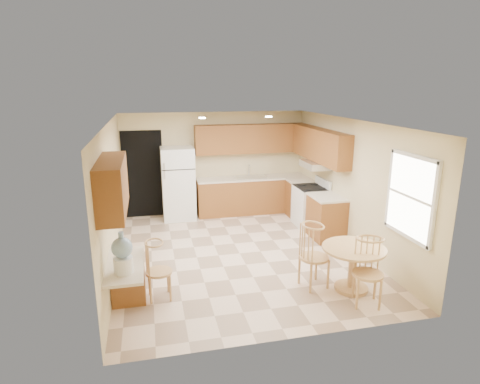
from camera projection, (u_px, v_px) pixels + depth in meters
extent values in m
plane|color=beige|center=(240.00, 253.00, 7.69)|extent=(5.50, 5.50, 0.00)
cube|color=white|center=(240.00, 122.00, 7.04)|extent=(4.50, 5.50, 0.02)
cube|color=beige|center=(215.00, 163.00, 9.96)|extent=(4.50, 0.02, 2.50)
cube|color=beige|center=(291.00, 248.00, 4.78)|extent=(4.50, 0.02, 2.50)
cube|color=beige|center=(112.00, 198.00, 6.88)|extent=(0.02, 5.50, 2.50)
cube|color=beige|center=(351.00, 184.00, 7.86)|extent=(0.02, 5.50, 2.50)
cube|color=black|center=(143.00, 174.00, 9.61)|extent=(0.90, 0.02, 2.10)
cube|color=brown|center=(252.00, 196.00, 10.08)|extent=(2.75, 0.60, 0.87)
cube|color=beige|center=(252.00, 178.00, 9.96)|extent=(2.75, 0.63, 0.04)
cube|color=brown|center=(301.00, 199.00, 9.75)|extent=(0.60, 0.59, 0.87)
cube|color=beige|center=(301.00, 181.00, 9.63)|extent=(0.63, 0.59, 0.04)
cube|color=brown|center=(326.00, 218.00, 8.38)|extent=(0.60, 0.80, 0.87)
cube|color=beige|center=(327.00, 197.00, 8.26)|extent=(0.63, 0.80, 0.04)
cube|color=brown|center=(251.00, 139.00, 9.83)|extent=(2.75, 0.33, 0.70)
cube|color=brown|center=(320.00, 145.00, 8.80)|extent=(0.33, 2.42, 0.70)
cube|color=brown|center=(112.00, 186.00, 5.25)|extent=(0.33, 1.40, 0.70)
cube|color=silver|center=(251.00, 177.00, 9.95)|extent=(0.78, 0.44, 0.01)
cube|color=silver|center=(316.00, 165.00, 8.87)|extent=(0.50, 0.76, 0.14)
cube|color=brown|center=(128.00, 279.00, 5.92)|extent=(0.48, 0.42, 0.72)
cube|color=beige|center=(125.00, 265.00, 5.46)|extent=(0.50, 1.20, 0.04)
cube|color=white|center=(411.00, 197.00, 6.05)|extent=(0.05, 1.00, 1.20)
cube|color=white|center=(415.00, 156.00, 5.88)|extent=(0.05, 1.10, 0.06)
cube|color=white|center=(406.00, 235.00, 6.21)|extent=(0.05, 1.10, 0.06)
cube|color=white|center=(434.00, 207.00, 5.55)|extent=(0.05, 0.06, 1.28)
cube|color=white|center=(390.00, 188.00, 6.54)|extent=(0.05, 0.06, 1.28)
cylinder|color=white|center=(202.00, 118.00, 8.07)|extent=(0.14, 0.14, 0.02)
cylinder|color=white|center=(269.00, 117.00, 8.37)|extent=(0.14, 0.14, 0.02)
cube|color=white|center=(178.00, 183.00, 9.52)|extent=(0.76, 0.71, 1.72)
cube|color=black|center=(179.00, 170.00, 9.08)|extent=(0.74, 0.01, 0.02)
cube|color=silver|center=(165.00, 175.00, 9.02)|extent=(0.03, 0.03, 0.18)
cube|color=silver|center=(164.00, 166.00, 8.97)|extent=(0.03, 0.03, 0.14)
cube|color=white|center=(310.00, 207.00, 9.10)|extent=(0.65, 0.76, 0.90)
cube|color=black|center=(311.00, 187.00, 8.99)|extent=(0.64, 0.75, 0.02)
cube|color=white|center=(323.00, 183.00, 9.02)|extent=(0.06, 0.76, 0.18)
cylinder|color=tan|center=(351.00, 288.00, 6.33)|extent=(0.52, 0.52, 0.06)
cylinder|color=tan|center=(352.00, 269.00, 6.25)|extent=(0.13, 0.13, 0.64)
cylinder|color=tan|center=(354.00, 248.00, 6.16)|extent=(0.97, 0.97, 0.04)
cylinder|color=tan|center=(314.00, 258.00, 6.33)|extent=(0.46, 0.46, 0.04)
cylinder|color=tan|center=(300.00, 268.00, 6.51)|extent=(0.04, 0.04, 0.49)
cylinder|color=tan|center=(319.00, 266.00, 6.58)|extent=(0.04, 0.04, 0.49)
cylinder|color=tan|center=(308.00, 278.00, 6.20)|extent=(0.04, 0.04, 0.49)
cylinder|color=tan|center=(327.00, 275.00, 6.28)|extent=(0.04, 0.04, 0.49)
cylinder|color=tan|center=(368.00, 274.00, 5.80)|extent=(0.45, 0.45, 0.04)
cylinder|color=tan|center=(351.00, 285.00, 5.98)|extent=(0.04, 0.04, 0.48)
cylinder|color=tan|center=(370.00, 283.00, 6.05)|extent=(0.04, 0.04, 0.48)
cylinder|color=tan|center=(362.00, 296.00, 5.68)|extent=(0.04, 0.04, 0.48)
cylinder|color=tan|center=(382.00, 293.00, 5.75)|extent=(0.04, 0.04, 0.48)
cylinder|color=tan|center=(159.00, 272.00, 5.99)|extent=(0.40, 0.40, 0.04)
cylinder|color=tan|center=(150.00, 282.00, 6.15)|extent=(0.03, 0.03, 0.43)
cylinder|color=tan|center=(169.00, 280.00, 6.21)|extent=(0.03, 0.03, 0.43)
cylinder|color=tan|center=(150.00, 291.00, 5.88)|extent=(0.03, 0.03, 0.43)
cylinder|color=tan|center=(170.00, 288.00, 5.94)|extent=(0.03, 0.03, 0.43)
cylinder|color=white|center=(123.00, 265.00, 5.19)|extent=(0.25, 0.25, 0.21)
sphere|color=#7DA1C2|center=(122.00, 248.00, 5.13)|extent=(0.27, 0.27, 0.27)
cylinder|color=#7DA1C2|center=(121.00, 235.00, 5.08)|extent=(0.07, 0.07, 0.08)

